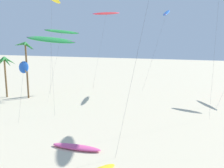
{
  "coord_description": "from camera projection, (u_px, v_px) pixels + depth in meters",
  "views": [
    {
      "loc": [
        11.44,
        1.08,
        10.83
      ],
      "look_at": [
        3.22,
        22.81,
        6.69
      ],
      "focal_mm": 38.62,
      "sensor_mm": 36.0,
      "label": 1
    }
  ],
  "objects": [
    {
      "name": "grounded_kite_0",
      "position": [
        76.0,
        147.0,
        24.49
      ],
      "size": [
        5.37,
        1.45,
        0.39
      ],
      "color": "#EA5193",
      "rests_on": "ground"
    },
    {
      "name": "flying_kite_9",
      "position": [
        167.0,
        13.0,
        52.45
      ],
      "size": [
        4.81,
        9.85,
        18.31
      ],
      "color": "blue",
      "rests_on": "ground"
    },
    {
      "name": "flying_kite_4",
      "position": [
        106.0,
        13.0,
        54.58
      ],
      "size": [
        5.14,
        6.49,
        17.78
      ],
      "color": "red",
      "rests_on": "ground"
    },
    {
      "name": "flying_kite_11",
      "position": [
        24.0,
        67.0,
        34.31
      ],
      "size": [
        4.4,
        5.05,
        8.29
      ],
      "color": "blue",
      "rests_on": "ground"
    },
    {
      "name": "flying_kite_10",
      "position": [
        62.0,
        32.0,
        48.3
      ],
      "size": [
        6.67,
        9.54,
        13.49
      ],
      "color": "green",
      "rests_on": "ground"
    },
    {
      "name": "flying_kite_3",
      "position": [
        51.0,
        40.0,
        37.02
      ],
      "size": [
        8.07,
        4.39,
        11.96
      ],
      "color": "green",
      "rests_on": "ground"
    },
    {
      "name": "palm_tree_1",
      "position": [
        5.0,
        64.0,
        46.24
      ],
      "size": [
        4.11,
        4.23,
        7.95
      ],
      "color": "brown",
      "rests_on": "ground"
    },
    {
      "name": "palm_tree_0",
      "position": [
        25.0,
        51.0,
        45.08
      ],
      "size": [
        4.25,
        4.12,
        10.74
      ],
      "color": "brown",
      "rests_on": "ground"
    }
  ]
}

